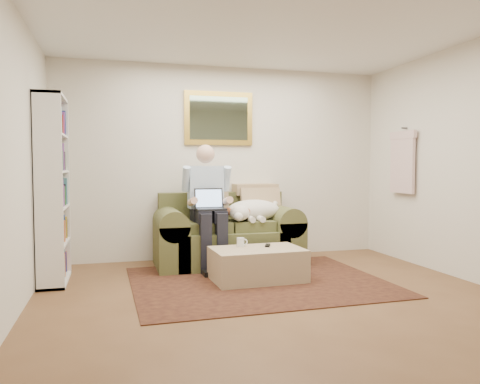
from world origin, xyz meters
name	(u,v)px	position (x,y,z in m)	size (l,w,h in m)	color
room_shell	(277,161)	(0.00, 0.35, 1.30)	(4.51, 5.00, 2.61)	brown
rug	(258,281)	(0.03, 1.02, 0.01)	(2.67, 2.14, 0.01)	black
sofa	(227,240)	(-0.08, 2.01, 0.31)	(1.81, 0.92, 1.09)	olive
seated_man	(209,206)	(-0.35, 1.84, 0.76)	(0.60, 0.85, 1.52)	#8CAFD8
laptop	(210,204)	(-0.35, 1.77, 0.80)	(0.35, 0.28, 0.25)	black
sleeping_dog	(253,210)	(0.25, 1.92, 0.69)	(0.74, 0.47, 0.28)	white
ottoman	(257,265)	(0.03, 1.07, 0.18)	(0.98, 0.62, 0.36)	tan
coffee_mug	(241,242)	(-0.11, 1.23, 0.41)	(0.08, 0.08, 0.10)	white
tv_remote	(268,245)	(0.19, 1.17, 0.37)	(0.05, 0.15, 0.02)	black
bookshelf	(53,190)	(-2.10, 1.60, 1.00)	(0.28, 0.80, 2.00)	white
wall_mirror	(219,118)	(-0.08, 2.47, 1.90)	(0.94, 0.04, 0.72)	gold
hanging_shirt	(402,159)	(2.19, 1.60, 1.35)	(0.06, 0.52, 0.90)	beige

